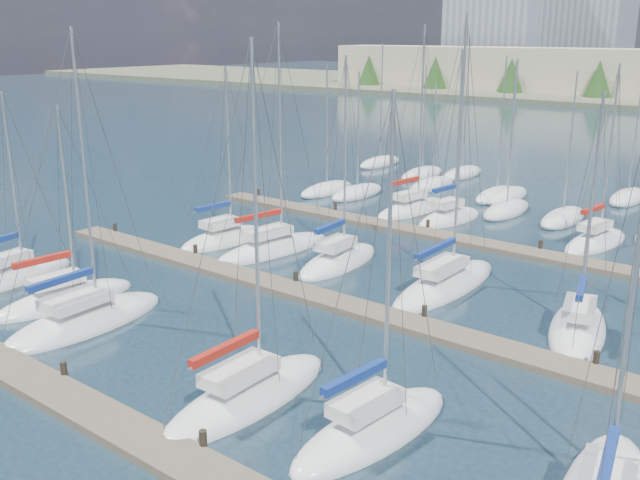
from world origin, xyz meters
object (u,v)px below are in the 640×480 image
Objects in this scene: sailboat_a at (14,277)px; sailboat_e at (372,429)px; sailboat_h at (225,239)px; sailboat_n at (412,209)px; sailboat_i at (273,249)px; sailboat_j at (339,261)px; sailboat_l at (578,329)px; sailboat_o at (449,218)px; sailboat_p at (596,242)px; sailboat_d at (248,396)px; sailboat_c at (85,321)px; sailboat_k at (445,285)px; sailboat_b at (65,300)px.

sailboat_a is 0.90× the size of sailboat_e.
sailboat_n reaches higher than sailboat_h.
sailboat_i is at bearing 146.60° from sailboat_e.
sailboat_j reaches higher than sailboat_l.
sailboat_o is 10.37m from sailboat_p.
sailboat_h is (-20.81, 13.19, -0.00)m from sailboat_e.
sailboat_p is (-1.56, 27.65, 0.01)m from sailboat_e.
sailboat_n reaches higher than sailboat_d.
sailboat_c is at bearing -110.24° from sailboat_j.
sailboat_d is (19.45, -1.55, 0.00)m from sailboat_a.
sailboat_c is at bearing -109.65° from sailboat_p.
sailboat_c is 28.42m from sailboat_n.
sailboat_d is (6.96, -28.18, -0.01)m from sailboat_o.
sailboat_d is (10.52, -28.86, -0.01)m from sailboat_n.
sailboat_a is 15.00m from sailboat_i.
sailboat_j is at bearing 10.21° from sailboat_h.
sailboat_b is (-13.99, -14.01, -0.01)m from sailboat_k.
sailboat_j is at bearing 13.58° from sailboat_i.
sailboat_k reaches higher than sailboat_o.
sailboat_p is at bearing 41.73° from sailboat_a.
sailboat_c is at bearing -84.95° from sailboat_n.
sailboat_o is at bearing 117.03° from sailboat_k.
sailboat_i is (-11.90, 14.52, 0.01)m from sailboat_d.
sailboat_a is 0.76× the size of sailboat_i.
sailboat_n is (0.51, 28.42, 0.02)m from sailboat_c.
sailboat_o is 1.21× the size of sailboat_b.
sailboat_e is at bearing -60.33° from sailboat_o.
sailboat_l is at bearing -11.95° from sailboat_k.
sailboat_j is 1.07× the size of sailboat_h.
sailboat_h is 0.98× the size of sailboat_p.
sailboat_d is at bearing -43.89° from sailboat_i.
sailboat_n is (-13.92, 0.23, 0.01)m from sailboat_p.
sailboat_n is (5.33, 14.69, 0.02)m from sailboat_h.
sailboat_l is (19.35, -0.65, -0.01)m from sailboat_i.
sailboat_o is 0.93× the size of sailboat_d.
sailboat_e is 27.69m from sailboat_p.
sailboat_k reaches higher than sailboat_d.
sailboat_o is 13.10m from sailboat_j.
sailboat_b is (-7.04, -13.71, -0.01)m from sailboat_j.
sailboat_h is 0.82× the size of sailboat_i.
sailboat_p is at bearing 41.09° from sailboat_h.
sailboat_d reaches higher than sailboat_j.
sailboat_i reaches higher than sailboat_c.
sailboat_e is at bearing -70.93° from sailboat_k.
sailboat_i is (-15.30, -14.11, 0.00)m from sailboat_p.
sailboat_i reaches higher than sailboat_o.
sailboat_k reaches higher than sailboat_l.
sailboat_n is 1.00× the size of sailboat_i.
sailboat_d is 1.19× the size of sailboat_l.
sailboat_k is (6.73, -12.79, -0.01)m from sailboat_o.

